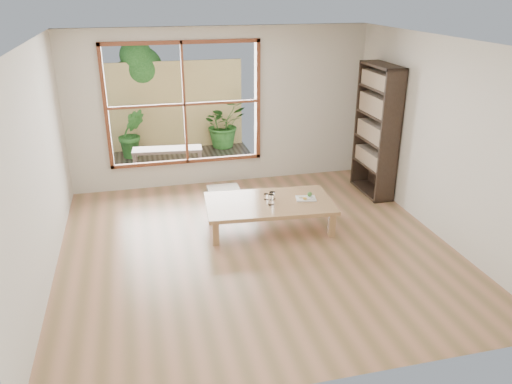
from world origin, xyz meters
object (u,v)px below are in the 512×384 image
bookshelf (377,131)px  garden_bench (167,152)px  low_table (269,205)px  food_tray (307,197)px

bookshelf → garden_bench: bookshelf is taller
low_table → food_tray: 0.55m
bookshelf → food_tray: (-1.45, -0.88, -0.64)m
food_tray → garden_bench: size_ratio=0.24×
low_table → food_tray: size_ratio=5.96×
low_table → garden_bench: bearing=118.4°
low_table → garden_bench: 2.96m
food_tray → garden_bench: bearing=133.0°
food_tray → low_table: bearing=-172.4°
low_table → bookshelf: bookshelf is taller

